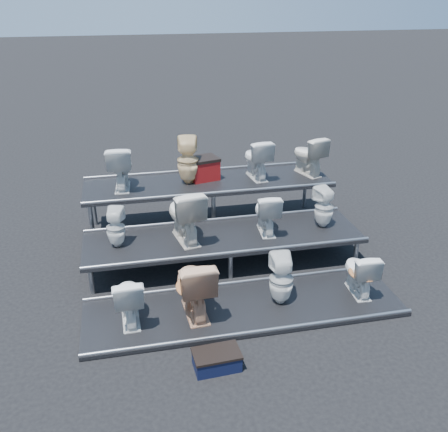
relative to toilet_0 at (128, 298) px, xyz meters
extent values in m
plane|color=black|center=(1.49, 1.30, -0.40)|extent=(80.00, 80.00, 0.00)
cube|color=black|center=(1.49, 0.00, -0.37)|extent=(4.20, 1.20, 0.06)
cube|color=black|center=(1.49, 1.30, -0.17)|extent=(4.20, 1.20, 0.46)
cube|color=black|center=(1.49, 2.60, 0.03)|extent=(4.20, 1.20, 0.86)
imported|color=silver|center=(0.00, 0.00, 0.00)|extent=(0.39, 0.67, 0.67)
imported|color=tan|center=(0.83, 0.00, 0.08)|extent=(0.51, 0.84, 0.83)
imported|color=silver|center=(1.99, 0.00, 0.02)|extent=(0.34, 0.35, 0.71)
imported|color=silver|center=(3.11, 0.00, -0.01)|extent=(0.39, 0.65, 0.64)
imported|color=silver|center=(-0.10, 1.30, 0.36)|extent=(0.33, 0.33, 0.60)
imported|color=beige|center=(0.90, 1.30, 0.48)|extent=(0.59, 0.88, 0.83)
imported|color=silver|center=(2.15, 1.30, 0.39)|extent=(0.41, 0.66, 0.65)
imported|color=silver|center=(3.09, 1.30, 0.39)|extent=(0.37, 0.37, 0.65)
imported|color=silver|center=(0.04, 2.60, 0.83)|extent=(0.46, 0.75, 0.74)
imported|color=beige|center=(1.15, 2.60, 0.86)|extent=(0.40, 0.41, 0.80)
imported|color=silver|center=(2.35, 2.60, 0.82)|extent=(0.46, 0.72, 0.70)
imported|color=beige|center=(3.29, 2.60, 0.81)|extent=(0.57, 0.77, 0.70)
cube|color=maroon|center=(1.44, 2.73, 0.63)|extent=(0.55, 0.48, 0.34)
cube|color=black|center=(0.92, -1.01, -0.30)|extent=(0.53, 0.34, 0.18)
camera|label=1|loc=(0.08, -5.32, 3.54)|focal=40.00mm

